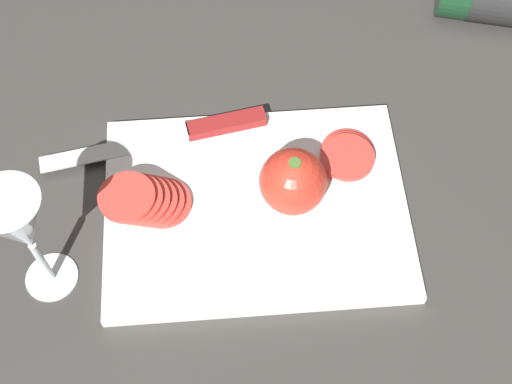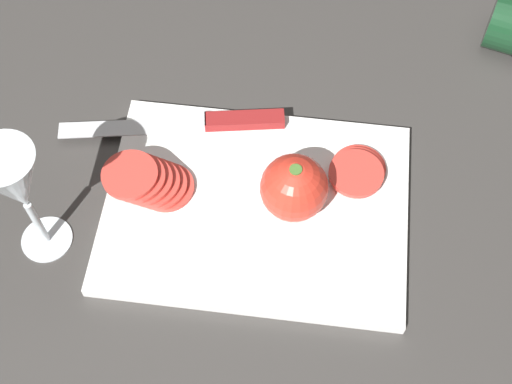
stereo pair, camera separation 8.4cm
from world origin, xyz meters
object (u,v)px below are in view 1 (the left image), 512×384
at_px(whole_tomato, 293,181).
at_px(knife, 201,129).
at_px(tomato_slice_stack_near, 146,200).
at_px(wine_glass, 21,227).
at_px(tomato_slice_stack_far, 347,155).

bearing_deg(whole_tomato, knife, 135.00).
distance_m(knife, tomato_slice_stack_near, 0.13).
relative_size(knife, tomato_slice_stack_near, 2.72).
height_order(wine_glass, tomato_slice_stack_far, wine_glass).
bearing_deg(whole_tomato, wine_glass, -165.24).
height_order(knife, tomato_slice_stack_near, tomato_slice_stack_near).
bearing_deg(whole_tomato, tomato_slice_stack_far, 34.48).
xyz_separation_m(wine_glass, tomato_slice_stack_far, (0.36, 0.13, -0.10)).
bearing_deg(wine_glass, tomato_slice_stack_far, 19.31).
bearing_deg(knife, tomato_slice_stack_near, 47.33).
bearing_deg(wine_glass, tomato_slice_stack_near, 33.54).
distance_m(wine_glass, whole_tomato, 0.31).
distance_m(knife, tomato_slice_stack_far, 0.19).
relative_size(whole_tomato, tomato_slice_stack_far, 0.98).
xyz_separation_m(knife, tomato_slice_stack_near, (-0.07, -0.11, 0.01)).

